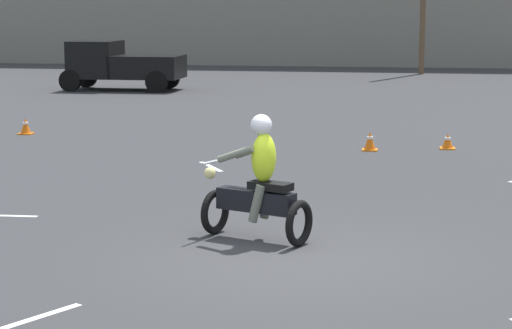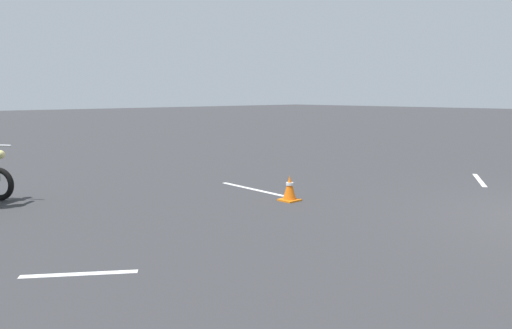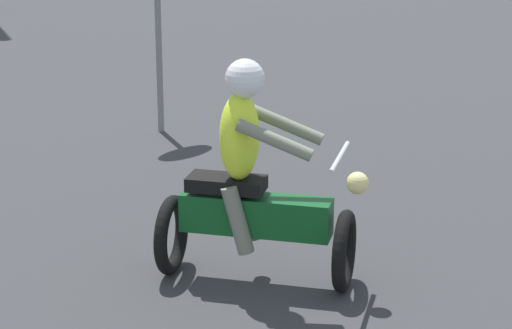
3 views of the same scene
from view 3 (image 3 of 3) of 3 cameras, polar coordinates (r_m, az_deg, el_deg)
name	(u,v)px [view 3 (image 3 of 3)]	position (r m, az deg, el deg)	size (l,w,h in m)	color
motorcycle_rider_background	(251,187)	(7.15, -0.27, -1.31)	(1.26, 1.50, 1.66)	black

